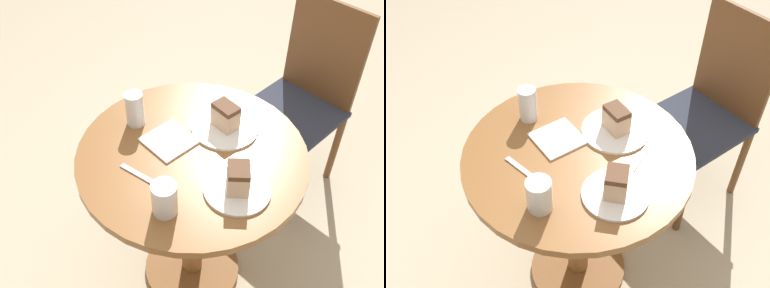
% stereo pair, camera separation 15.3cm
% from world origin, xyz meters
% --- Properties ---
extents(ground_plane, '(8.00, 8.00, 0.00)m').
position_xyz_m(ground_plane, '(0.00, 0.00, 0.00)').
color(ground_plane, beige).
extents(table, '(0.81, 0.81, 0.76)m').
position_xyz_m(table, '(0.00, 0.00, 0.57)').
color(table, brown).
rests_on(table, ground_plane).
extents(chair, '(0.46, 0.49, 0.97)m').
position_xyz_m(chair, '(0.00, 0.82, 0.50)').
color(chair, brown).
rests_on(chair, ground_plane).
extents(plate_near, '(0.25, 0.25, 0.01)m').
position_xyz_m(plate_near, '(0.01, 0.18, 0.77)').
color(plate_near, white).
rests_on(plate_near, table).
extents(plate_far, '(0.22, 0.22, 0.01)m').
position_xyz_m(plate_far, '(0.22, -0.04, 0.77)').
color(plate_far, white).
rests_on(plate_far, table).
extents(cake_slice_near, '(0.10, 0.08, 0.10)m').
position_xyz_m(cake_slice_near, '(0.01, 0.18, 0.82)').
color(cake_slice_near, beige).
rests_on(cake_slice_near, plate_near).
extents(cake_slice_far, '(0.11, 0.11, 0.10)m').
position_xyz_m(cake_slice_far, '(0.22, -0.04, 0.82)').
color(cake_slice_far, beige).
rests_on(cake_slice_far, plate_far).
extents(glass_lemonade, '(0.08, 0.08, 0.11)m').
position_xyz_m(glass_lemonade, '(0.10, -0.25, 0.81)').
color(glass_lemonade, beige).
rests_on(glass_lemonade, table).
extents(glass_water, '(0.07, 0.07, 0.13)m').
position_xyz_m(glass_water, '(-0.26, -0.02, 0.83)').
color(glass_water, silver).
rests_on(glass_water, table).
extents(napkin_stack, '(0.18, 0.18, 0.01)m').
position_xyz_m(napkin_stack, '(-0.10, -0.01, 0.77)').
color(napkin_stack, silver).
rests_on(napkin_stack, table).
extents(fork, '(0.07, 0.18, 0.00)m').
position_xyz_m(fork, '(0.16, 0.15, 0.77)').
color(fork, silver).
rests_on(fork, table).
extents(spoon, '(0.16, 0.03, 0.00)m').
position_xyz_m(spoon, '(-0.06, -0.20, 0.77)').
color(spoon, silver).
rests_on(spoon, table).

